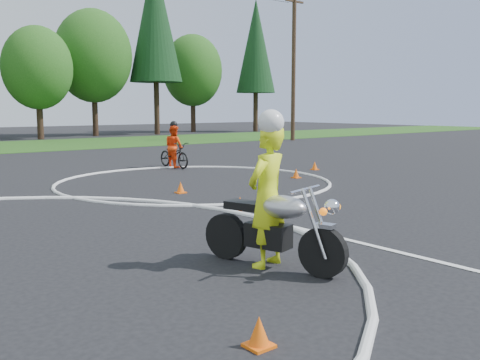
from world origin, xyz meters
TOP-DOWN VIEW (x-y plane):
  - course_markings at (2.17, 4.35)m, footprint 19.05×19.05m
  - primary_motorcycle at (3.99, 0.16)m, footprint 0.89×2.19m
  - rider_primary_grp at (3.97, 0.30)m, footprint 0.82×0.65m
  - rider_second_grp at (9.66, 11.74)m, footprint 0.67×1.81m
  - traffic_cones at (7.84, 4.67)m, footprint 11.21×9.75m
  - treeline at (14.78, 34.61)m, footprint 38.20×8.10m

SIDE VIEW (x-z plane):
  - course_markings at x=2.17m, z-range -0.05..0.07m
  - traffic_cones at x=7.84m, z-range -0.01..0.29m
  - primary_motorcycle at x=3.99m, z-range -0.02..1.16m
  - rider_second_grp at x=9.66m, z-range -0.25..1.47m
  - rider_primary_grp at x=3.97m, z-range -0.04..2.14m
  - treeline at x=14.78m, z-range -0.64..13.88m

